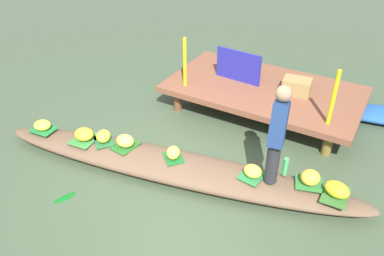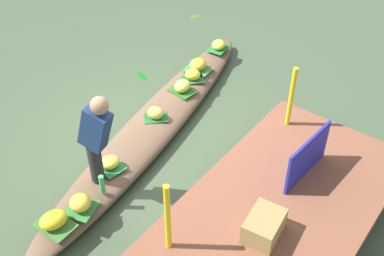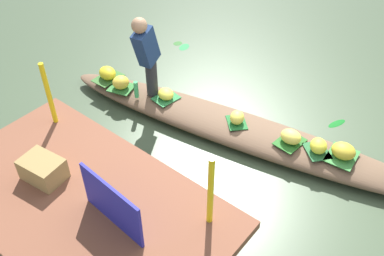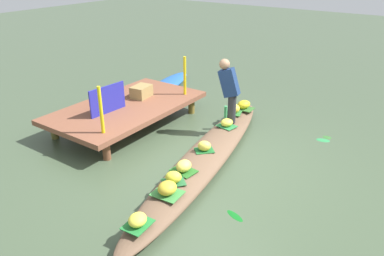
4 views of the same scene
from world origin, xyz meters
name	(u,v)px [view 1 (image 1 of 4)]	position (x,y,z in m)	size (l,w,h in m)	color
canal_water	(173,173)	(0.00, 0.00, 0.00)	(40.00, 40.00, 0.00)	#405139
dock_platform	(264,90)	(0.43, 2.22, 0.39)	(3.20, 1.80, 0.45)	brown
vendor_boat	(173,166)	(0.00, 0.00, 0.13)	(5.27, 0.71, 0.25)	brown
leaf_mat_0	(309,183)	(1.73, 0.43, 0.26)	(0.33, 0.31, 0.01)	#2F7332
banana_bunch_0	(310,177)	(1.73, 0.43, 0.35)	(0.24, 0.24, 0.19)	yellow
leaf_mat_1	(43,129)	(-2.07, -0.36, 0.26)	(0.36, 0.29, 0.01)	#217432
banana_bunch_1	(42,125)	(-2.07, -0.36, 0.33)	(0.25, 0.22, 0.15)	yellow
leaf_mat_2	(104,141)	(-1.07, -0.15, 0.26)	(0.33, 0.26, 0.01)	#256033
banana_bunch_2	(103,136)	(-1.07, -0.15, 0.34)	(0.24, 0.20, 0.17)	yellow
leaf_mat_3	(252,175)	(1.06, 0.21, 0.26)	(0.34, 0.27, 0.01)	#29773D
banana_bunch_3	(253,171)	(1.06, 0.21, 0.33)	(0.24, 0.21, 0.15)	#E6E447
leaf_mat_4	(173,158)	(-0.01, 0.02, 0.26)	(0.31, 0.24, 0.01)	#1C6229
banana_bunch_4	(173,153)	(-0.01, 0.02, 0.34)	(0.22, 0.18, 0.17)	#EDD94C
leaf_mat_5	(336,195)	(2.06, 0.38, 0.26)	(0.42, 0.30, 0.01)	#35672B
banana_bunch_5	(337,189)	(2.06, 0.38, 0.34)	(0.30, 0.23, 0.17)	yellow
leaf_mat_6	(85,139)	(-1.35, -0.25, 0.26)	(0.40, 0.33, 0.01)	#39813A
banana_bunch_6	(84,134)	(-1.35, -0.25, 0.35)	(0.28, 0.25, 0.18)	gold
leaf_mat_7	(126,146)	(-0.74, -0.08, 0.26)	(0.37, 0.28, 0.01)	#246121
banana_bunch_7	(125,141)	(-0.74, -0.08, 0.34)	(0.26, 0.22, 0.17)	#F0D853
vendor_person	(278,131)	(1.27, 0.31, 0.96)	(0.25, 0.45, 1.24)	#28282D
water_bottle	(285,167)	(1.40, 0.44, 0.38)	(0.06, 0.06, 0.25)	#46BB69
market_banner	(238,66)	(-0.07, 2.22, 0.72)	(0.83, 0.03, 0.54)	#242699
railing_post_west	(185,62)	(-0.77, 1.62, 0.87)	(0.06, 0.06, 0.84)	yellow
railing_post_east	(333,98)	(1.63, 1.62, 0.87)	(0.06, 0.06, 0.84)	yellow
produce_crate	(297,86)	(0.95, 2.28, 0.57)	(0.44, 0.32, 0.25)	olive
drifting_plant_1	(65,198)	(-0.95, -1.10, 0.00)	(0.30, 0.11, 0.01)	#0F641A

